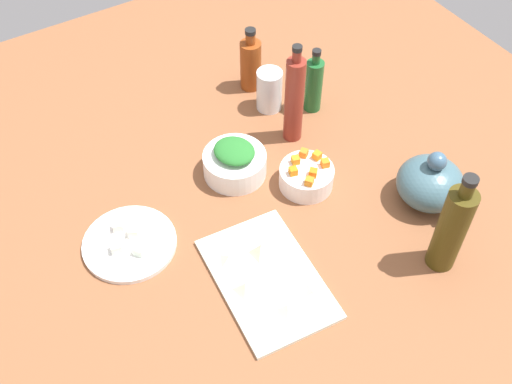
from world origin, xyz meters
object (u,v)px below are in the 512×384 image
(bottle_0, at_px, (314,85))
(bottle_2, at_px, (251,64))
(bowl_greens, at_px, (235,164))
(drinking_glass_0, at_px, (269,90))
(cutting_board, at_px, (267,278))
(plate_tofu, at_px, (130,243))
(bottle_1, at_px, (294,99))
(bottle_3, at_px, (452,228))
(teapot, at_px, (430,183))
(bowl_carrots, at_px, (306,177))

(bottle_0, distance_m, bottle_2, 0.19)
(bowl_greens, bearing_deg, drinking_glass_0, 128.84)
(cutting_board, relative_size, drinking_glass_0, 2.69)
(plate_tofu, bearing_deg, bowl_greens, 102.04)
(bottle_0, xyz_separation_m, bottle_1, (0.06, -0.11, 0.04))
(cutting_board, distance_m, bowl_greens, 0.32)
(plate_tofu, height_order, bowl_greens, bowl_greens)
(plate_tofu, height_order, bottle_3, bottle_3)
(drinking_glass_0, bearing_deg, bottle_0, 56.67)
(cutting_board, height_order, bottle_2, bottle_2)
(drinking_glass_0, bearing_deg, teapot, 16.68)
(teapot, height_order, drinking_glass_0, teapot)
(bowl_carrots, relative_size, bottle_1, 0.46)
(bowl_carrots, relative_size, bottle_3, 0.48)
(bottle_1, height_order, bottle_3, bottle_1)
(plate_tofu, distance_m, bottle_2, 0.61)
(plate_tofu, relative_size, bottle_2, 1.12)
(bowl_carrots, distance_m, bottle_0, 0.28)
(plate_tofu, bearing_deg, cutting_board, 41.84)
(bottle_2, bearing_deg, teapot, 13.56)
(bowl_greens, height_order, bowl_carrots, bowl_greens)
(bowl_greens, bearing_deg, teapot, 47.96)
(bowl_greens, bearing_deg, bottle_2, 142.10)
(drinking_glass_0, bearing_deg, bowl_greens, -51.16)
(bottle_3, bearing_deg, bottle_0, 174.88)
(plate_tofu, bearing_deg, bottle_3, 54.89)
(bottle_1, bearing_deg, drinking_glass_0, 175.69)
(bowl_greens, distance_m, bottle_1, 0.22)
(cutting_board, distance_m, bottle_1, 0.46)
(plate_tofu, distance_m, bottle_1, 0.53)
(bottle_1, distance_m, bottle_3, 0.50)
(plate_tofu, relative_size, bowl_greens, 1.36)
(bowl_greens, height_order, bottle_0, bottle_0)
(bottle_0, xyz_separation_m, drinking_glass_0, (-0.06, -0.10, -0.02))
(bowl_carrots, distance_m, bottle_1, 0.20)
(teapot, xyz_separation_m, bottle_2, (-0.57, -0.14, 0.02))
(plate_tofu, xyz_separation_m, bottle_1, (-0.10, 0.50, 0.12))
(cutting_board, height_order, bowl_carrots, bowl_carrots)
(bowl_greens, relative_size, bottle_2, 0.83)
(teapot, distance_m, bottle_2, 0.59)
(plate_tofu, relative_size, bowl_carrots, 1.61)
(teapot, relative_size, bottle_2, 0.92)
(bowl_carrots, height_order, drinking_glass_0, drinking_glass_0)
(bowl_carrots, bearing_deg, drinking_glass_0, 165.22)
(cutting_board, bearing_deg, bottle_2, 151.89)
(bottle_1, bearing_deg, teapot, 23.65)
(cutting_board, bearing_deg, bottle_3, 65.82)
(cutting_board, height_order, bottle_1, bottle_1)
(cutting_board, height_order, teapot, teapot)
(cutting_board, distance_m, bottle_3, 0.40)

